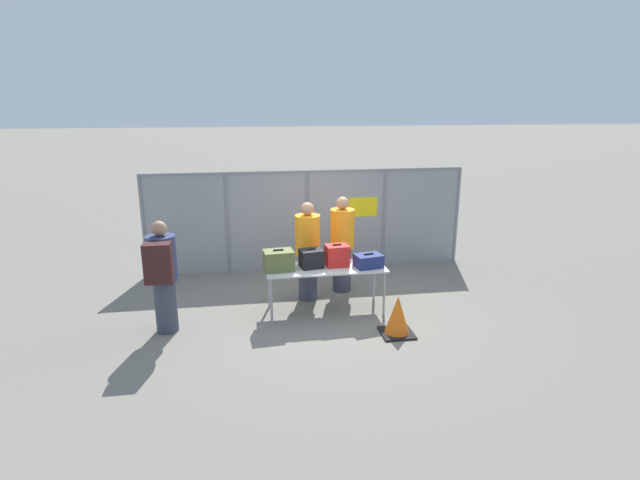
% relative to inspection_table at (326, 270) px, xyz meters
% --- Properties ---
extents(ground_plane, '(120.00, 120.00, 0.00)m').
position_rel_inspection_table_xyz_m(ground_plane, '(0.01, 0.09, -0.71)').
color(ground_plane, slate).
extents(fence_section, '(6.45, 0.07, 2.02)m').
position_rel_inspection_table_xyz_m(fence_section, '(0.02, 2.22, 0.36)').
color(fence_section, gray).
rests_on(fence_section, ground_plane).
extents(inspection_table, '(1.92, 0.74, 0.76)m').
position_rel_inspection_table_xyz_m(inspection_table, '(0.00, 0.00, 0.00)').
color(inspection_table, silver).
rests_on(inspection_table, ground_plane).
extents(suitcase_olive, '(0.49, 0.38, 0.34)m').
position_rel_inspection_table_xyz_m(suitcase_olive, '(-0.76, -0.02, 0.22)').
color(suitcase_olive, '#566033').
rests_on(suitcase_olive, inspection_table).
extents(suitcase_black, '(0.40, 0.36, 0.32)m').
position_rel_inspection_table_xyz_m(suitcase_black, '(-0.23, 0.04, 0.20)').
color(suitcase_black, black).
rests_on(suitcase_black, inspection_table).
extents(suitcase_red, '(0.38, 0.32, 0.37)m').
position_rel_inspection_table_xyz_m(suitcase_red, '(0.19, 0.05, 0.23)').
color(suitcase_red, red).
rests_on(suitcase_red, inspection_table).
extents(suitcase_navy, '(0.48, 0.39, 0.23)m').
position_rel_inspection_table_xyz_m(suitcase_navy, '(0.68, -0.10, 0.16)').
color(suitcase_navy, navy).
rests_on(suitcase_navy, inspection_table).
extents(traveler_hooded, '(0.42, 0.65, 1.70)m').
position_rel_inspection_table_xyz_m(traveler_hooded, '(-2.47, -0.41, 0.23)').
color(traveler_hooded, '#383D4C').
rests_on(traveler_hooded, ground_plane).
extents(security_worker_near, '(0.43, 0.43, 1.72)m').
position_rel_inspection_table_xyz_m(security_worker_near, '(-0.21, 0.57, 0.18)').
color(security_worker_near, '#383D4C').
rests_on(security_worker_near, ground_plane).
extents(security_worker_far, '(0.43, 0.43, 1.74)m').
position_rel_inspection_table_xyz_m(security_worker_far, '(0.45, 0.87, 0.19)').
color(security_worker_far, '#383D4C').
rests_on(security_worker_far, ground_plane).
extents(utility_trailer, '(3.39, 2.25, 0.75)m').
position_rel_inspection_table_xyz_m(utility_trailer, '(1.92, 4.99, -0.27)').
color(utility_trailer, white).
rests_on(utility_trailer, ground_plane).
extents(traffic_cone, '(0.48, 0.48, 0.60)m').
position_rel_inspection_table_xyz_m(traffic_cone, '(0.91, -1.00, -0.43)').
color(traffic_cone, black).
rests_on(traffic_cone, ground_plane).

